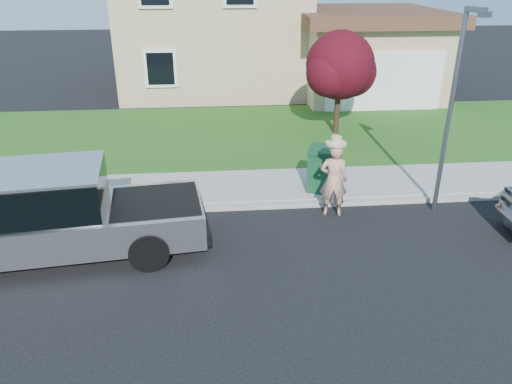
% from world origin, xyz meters
% --- Properties ---
extents(ground, '(80.00, 80.00, 0.00)m').
position_xyz_m(ground, '(0.00, 0.00, 0.00)').
color(ground, black).
rests_on(ground, ground).
extents(curb, '(40.00, 0.20, 0.12)m').
position_xyz_m(curb, '(1.00, 2.90, 0.06)').
color(curb, gray).
rests_on(curb, ground).
extents(sidewalk, '(40.00, 2.00, 0.15)m').
position_xyz_m(sidewalk, '(1.00, 4.00, 0.07)').
color(sidewalk, gray).
rests_on(sidewalk, ground).
extents(lawn, '(40.00, 7.00, 0.10)m').
position_xyz_m(lawn, '(1.00, 8.50, 0.05)').
color(lawn, '#255117').
rests_on(lawn, ground).
extents(house, '(14.00, 11.30, 6.85)m').
position_xyz_m(house, '(1.31, 16.38, 3.17)').
color(house, tan).
rests_on(house, ground).
extents(pickup_truck, '(5.87, 2.55, 1.87)m').
position_xyz_m(pickup_truck, '(-3.28, 1.16, 0.87)').
color(pickup_truck, black).
rests_on(pickup_truck, ground).
extents(woman, '(0.70, 0.52, 1.93)m').
position_xyz_m(woman, '(2.52, 2.43, 0.91)').
color(woman, tan).
rests_on(woman, ground).
extents(ornamental_tree, '(2.48, 2.24, 3.40)m').
position_xyz_m(ornamental_tree, '(4.04, 8.32, 2.28)').
color(ornamental_tree, black).
rests_on(ornamental_tree, lawn).
extents(trash_bin, '(0.91, 0.97, 1.11)m').
position_xyz_m(trash_bin, '(2.49, 3.56, 0.71)').
color(trash_bin, '#103C21').
rests_on(trash_bin, sidewalk).
extents(street_lamp, '(0.36, 0.60, 4.63)m').
position_xyz_m(street_lamp, '(5.05, 2.39, 2.64)').
color(street_lamp, slate).
rests_on(street_lamp, ground).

